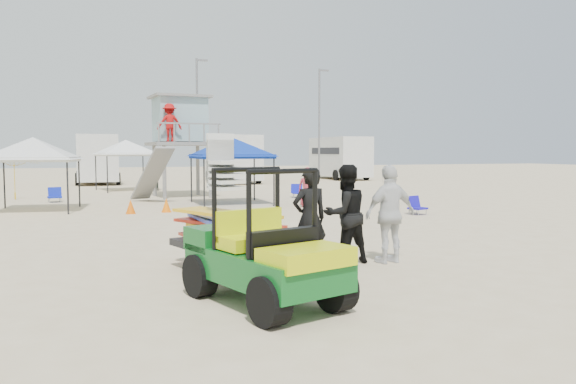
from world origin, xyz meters
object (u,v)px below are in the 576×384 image
object	(u,v)px
utility_cart	(264,243)
lifeguard_tower	(179,123)
surf_trailer	(226,222)
canopy_blue	(231,140)
man_left	(310,219)

from	to	relation	value
utility_cart	lifeguard_tower	world-z (taller)	lifeguard_tower
surf_trailer	canopy_blue	world-z (taller)	canopy_blue
utility_cart	lifeguard_tower	xyz separation A→B (m)	(1.82, 19.39, 2.61)
utility_cart	lifeguard_tower	size ratio (longest dim) A/B	0.59
lifeguard_tower	canopy_blue	xyz separation A→B (m)	(1.43, -4.37, -0.88)
surf_trailer	man_left	bearing A→B (deg)	-11.19
surf_trailer	man_left	size ratio (longest dim) A/B	1.40
utility_cart	man_left	distance (m)	2.54
lifeguard_tower	canopy_blue	bearing A→B (deg)	-71.87
surf_trailer	canopy_blue	bearing A→B (deg)	75.66
utility_cart	lifeguard_tower	distance (m)	19.65
utility_cart	man_left	xyz separation A→B (m)	(1.52, 2.04, 0.05)
surf_trailer	lifeguard_tower	xyz separation A→B (m)	(1.81, 17.05, 2.61)
utility_cart	surf_trailer	xyz separation A→B (m)	(0.01, 2.34, 0.01)
man_left	canopy_blue	distance (m)	13.21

